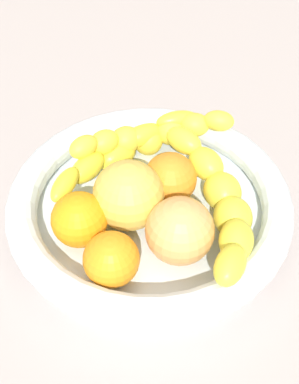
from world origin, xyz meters
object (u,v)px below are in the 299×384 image
Objects in this scene: orange_mid_left at (170,179)px; orange_mid_right at (111,259)px; peach_blush at (178,231)px; banana_arching_top at (220,201)px; apple_yellow at (127,193)px; orange_front at (78,217)px; banana_draped_left at (150,136)px; banana_draped_right at (118,152)px; fruit_bowl at (149,205)px.

orange_mid_right is (10.04, 6.65, -0.18)cm from orange_mid_left.
orange_mid_left is 7.79cm from peach_blush.
apple_yellow is (8.15, -4.97, 0.46)cm from banana_arching_top.
orange_mid_right is at bearing -3.88° from peach_blush.
banana_arching_top is at bearing 116.97° from orange_mid_left.
orange_mid_left is at bearing -174.74° from apple_yellow.
banana_arching_top is 3.78× the size of orange_front.
banana_draped_left reaches higher than orange_mid_right.
orange_front is at bearing 42.48° from banana_draped_right.
apple_yellow is at bearing 5.26° from orange_mid_left.
banana_draped_left is at bearing -147.77° from orange_front.
banana_draped_right is at bearing -137.52° from orange_front.
peach_blush is at bearing 139.36° from orange_front.
orange_mid_right is 0.80× the size of peach_blush.
banana_arching_top and orange_mid_left have the same top height.
apple_yellow reaches higher than orange_mid_left.
fruit_bowl is 1.53× the size of banana_draped_left.
orange_mid_left is at bearing -177.51° from orange_front.
banana_arching_top is (-5.88, 12.10, 0.52)cm from banana_draped_right.
banana_draped_left is 17.88cm from orange_mid_right.
apple_yellow reaches higher than orange_mid_right.
apple_yellow is at bearing -7.55° from fruit_bowl.
banana_draped_right is at bearing -64.08° from banana_arching_top.
fruit_bowl is 7.73cm from banana_arching_top.
fruit_bowl is 1.45× the size of banana_draped_right.
apple_yellow is at bearing -71.24° from peach_blush.
orange_mid_left reaches higher than banana_draped_right.
banana_draped_left and banana_arching_top have the same top height.
banana_draped_right reaches higher than fruit_bowl.
peach_blush reaches higher than orange_mid_right.
orange_front is at bearing -20.11° from banana_arching_top.
peach_blush is at bearing 176.12° from orange_mid_right.
orange_front is (7.76, 7.11, 0.16)cm from banana_draped_right.
banana_draped_right is 0.96× the size of banana_arching_top.
orange_mid_left is (-2.94, -0.82, 1.99)cm from fruit_bowl.
banana_draped_right is at bearing 7.16° from banana_draped_left.
banana_draped_left is at bearing -117.82° from fruit_bowl.
apple_yellow is (6.65, 7.68, 0.62)cm from banana_draped_left.
apple_yellow is (-5.49, 0.02, 0.83)cm from orange_front.
banana_arching_top is 6.13cm from peach_blush.
fruit_bowl is 3.71cm from apple_yellow.
orange_mid_left is at bearing -63.03° from banana_arching_top.
fruit_bowl is at bearing 15.53° from orange_mid_left.
apple_yellow reaches higher than banana_draped_right.
orange_mid_left is 5.45cm from apple_yellow.
orange_mid_left reaches higher than orange_mid_right.
orange_mid_left is (-10.86, -0.47, 0.03)cm from orange_front.
orange_front is (12.15, 7.66, -0.21)cm from banana_draped_left.
banana_arching_top is 3.74× the size of orange_mid_left.
banana_draped_left is 4.43cm from banana_draped_right.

